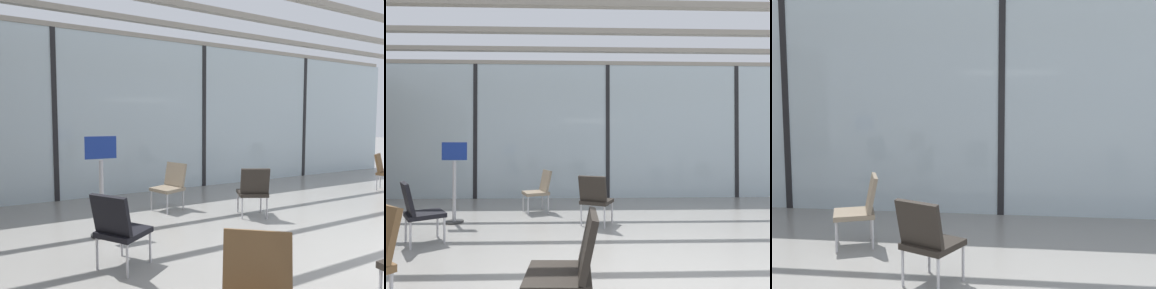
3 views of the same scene
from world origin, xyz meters
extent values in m
cube|color=silver|center=(0.00, 5.20, 1.78)|extent=(14.00, 0.08, 3.55)
cube|color=black|center=(-3.50, 5.20, 1.78)|extent=(0.10, 0.12, 3.55)
cube|color=black|center=(0.00, 5.20, 1.78)|extent=(0.10, 0.12, 3.55)
ellipsoid|color=silver|center=(1.33, 11.11, 2.02)|extent=(10.90, 4.05, 4.05)
sphere|color=gray|center=(-3.68, 11.11, 2.02)|extent=(2.23, 2.23, 2.23)
sphere|color=black|center=(-1.67, 9.25, 2.33)|extent=(0.28, 0.28, 0.28)
sphere|color=black|center=(-0.77, 9.25, 2.33)|extent=(0.28, 0.28, 0.28)
sphere|color=black|center=(0.13, 9.25, 2.33)|extent=(0.28, 0.28, 0.28)
sphere|color=black|center=(1.03, 9.25, 2.33)|extent=(0.28, 0.28, 0.28)
sphere|color=black|center=(1.93, 9.25, 2.33)|extent=(0.28, 0.28, 0.28)
sphere|color=black|center=(2.83, 9.25, 2.33)|extent=(0.28, 0.28, 0.28)
cube|color=#7F705B|center=(-1.73, 3.47, 0.40)|extent=(0.62, 0.62, 0.06)
cube|color=#7F705B|center=(-1.53, 3.55, 0.65)|extent=(0.31, 0.50, 0.44)
cylinder|color=#BCBCC1|center=(-2.00, 3.59, 0.18)|extent=(0.03, 0.03, 0.37)
cylinder|color=#BCBCC1|center=(-1.85, 3.20, 0.18)|extent=(0.03, 0.03, 0.37)
cylinder|color=#BCBCC1|center=(-1.61, 3.74, 0.18)|extent=(0.03, 0.03, 0.37)
cylinder|color=#BCBCC1|center=(-1.46, 3.35, 0.18)|extent=(0.03, 0.03, 0.37)
cube|color=#28231E|center=(-0.54, 2.47, 0.40)|extent=(0.64, 0.64, 0.06)
cube|color=#28231E|center=(-0.64, 2.28, 0.65)|extent=(0.49, 0.33, 0.44)
cylinder|color=#BCBCC1|center=(-0.26, 2.57, 0.18)|extent=(0.03, 0.03, 0.37)
cylinder|color=#BCBCC1|center=(-0.64, 2.75, 0.18)|extent=(0.03, 0.03, 0.37)
cylinder|color=#BCBCC1|center=(-0.44, 2.19, 0.18)|extent=(0.03, 0.03, 0.37)
cylinder|color=#BCBCC1|center=(-0.82, 2.37, 0.18)|extent=(0.03, 0.03, 0.37)
camera|label=1|loc=(-4.02, -1.98, 1.64)|focal=30.05mm
camera|label=2|loc=(-1.04, -2.74, 1.35)|focal=27.86mm
camera|label=3|loc=(0.27, -1.62, 1.80)|focal=41.27mm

